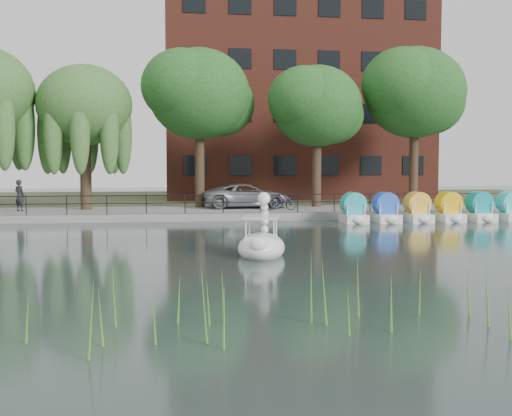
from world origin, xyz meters
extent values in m
plane|color=#354844|center=(0.00, 0.00, 0.00)|extent=(120.00, 120.00, 0.00)
cube|color=gray|center=(0.00, 16.00, 0.20)|extent=(40.00, 6.00, 0.40)
cube|color=gray|center=(0.00, 13.05, 0.20)|extent=(40.00, 0.25, 0.40)
cube|color=#47512D|center=(0.00, 30.00, 0.18)|extent=(60.00, 22.00, 0.36)
cylinder|color=black|center=(0.00, 13.25, 1.35)|extent=(32.00, 0.04, 0.04)
cylinder|color=black|center=(0.00, 13.25, 0.95)|extent=(32.00, 0.04, 0.04)
cylinder|color=black|center=(0.00, 13.25, 0.90)|extent=(0.05, 0.05, 1.00)
cube|color=#4C1E16|center=(7.00, 30.00, 9.36)|extent=(20.00, 10.00, 18.00)
cylinder|color=#473323|center=(-7.50, 17.00, 2.30)|extent=(0.60, 0.60, 3.80)
ellipsoid|color=#53873D|center=(-7.50, 17.00, 6.29)|extent=(5.32, 5.32, 4.52)
cylinder|color=#473323|center=(-1.00, 18.00, 2.65)|extent=(0.60, 0.60, 4.50)
ellipsoid|color=#2F732B|center=(-1.00, 18.00, 7.10)|extent=(6.00, 6.00, 5.10)
cylinder|color=#473323|center=(6.00, 17.50, 2.42)|extent=(0.60, 0.60, 4.05)
ellipsoid|color=#2F732B|center=(6.00, 17.50, 6.43)|extent=(5.40, 5.40, 4.59)
cylinder|color=#473323|center=(12.50, 18.50, 2.76)|extent=(0.60, 0.60, 4.72)
ellipsoid|color=#2F732B|center=(12.50, 18.50, 7.44)|extent=(6.30, 6.30, 5.36)
imported|color=gray|center=(1.73, 16.94, 1.21)|extent=(2.95, 5.97, 1.63)
imported|color=gray|center=(3.38, 14.90, 0.90)|extent=(0.62, 1.73, 1.00)
imported|color=black|center=(-10.92, 16.02, 1.39)|extent=(0.86, 0.79, 1.98)
ellipsoid|color=white|center=(0.17, 0.18, 0.27)|extent=(2.05, 2.71, 0.54)
cube|color=white|center=(0.15, 0.10, 0.54)|extent=(1.21, 1.28, 0.27)
cube|color=white|center=(0.16, 0.14, 1.28)|extent=(1.37, 1.44, 0.05)
ellipsoid|color=white|center=(-0.08, -0.81, 0.49)|extent=(0.65, 0.56, 0.50)
sphere|color=white|center=(0.36, 0.97, 1.83)|extent=(0.43, 0.43, 0.43)
cone|color=black|center=(0.43, 1.24, 1.81)|extent=(0.23, 0.27, 0.18)
cylinder|color=yellow|center=(0.40, 1.12, 1.82)|extent=(0.25, 0.14, 0.23)
cube|color=white|center=(6.47, 11.12, 0.22)|extent=(1.15, 1.70, 0.44)
cylinder|color=#25ADB2|center=(6.47, 11.22, 0.95)|extent=(0.90, 1.20, 0.90)
cube|color=white|center=(8.17, 11.12, 0.22)|extent=(1.15, 1.70, 0.44)
cylinder|color=blue|center=(8.17, 11.22, 0.95)|extent=(0.90, 1.20, 0.90)
cube|color=white|center=(9.87, 11.12, 0.22)|extent=(1.15, 1.70, 0.44)
cylinder|color=yellow|center=(9.87, 11.22, 0.95)|extent=(0.90, 1.20, 0.90)
cube|color=white|center=(11.57, 11.12, 0.22)|extent=(1.15, 1.70, 0.44)
cylinder|color=yellow|center=(11.57, 11.22, 0.95)|extent=(0.90, 1.20, 0.90)
cube|color=white|center=(13.27, 11.12, 0.22)|extent=(1.15, 1.70, 0.44)
cylinder|color=#1095A1|center=(13.27, 11.22, 0.95)|extent=(0.90, 1.20, 0.90)
cube|color=white|center=(14.97, 11.12, 0.22)|extent=(1.15, 1.70, 0.44)
cylinder|color=#3BD6D0|center=(14.97, 11.22, 0.95)|extent=(0.90, 1.20, 0.90)
camera|label=1|loc=(-2.77, -20.34, 3.02)|focal=45.00mm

